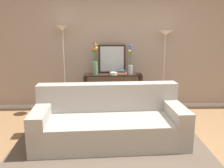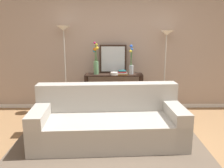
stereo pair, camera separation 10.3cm
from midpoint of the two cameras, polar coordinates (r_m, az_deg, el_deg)
name	(u,v)px [view 2 (the right image)]	position (r m, az deg, el deg)	size (l,w,h in m)	color
ground_plane	(120,154)	(3.65, 2.78, -16.19)	(16.00, 16.00, 0.02)	#9E754C
back_wall	(117,42)	(5.36, 1.71, 9.94)	(12.00, 0.15, 2.99)	white
area_rug	(108,144)	(3.86, -0.06, -14.14)	(2.95, 1.97, 0.01)	brown
couch	(108,122)	(3.89, -0.12, -9.07)	(2.38, 1.11, 0.88)	#ADA89E
console_table	(114,86)	(5.16, 0.97, -0.56)	(1.22, 0.33, 0.83)	black
floor_lamp_left	(64,45)	(5.11, -10.70, 9.04)	(0.28, 0.28, 1.83)	#B7B2A8
floor_lamp_right	(166,49)	(5.18, 13.21, 8.15)	(0.28, 0.28, 1.74)	#B7B2A8
wall_mirror	(113,59)	(5.19, 0.81, 5.94)	(0.57, 0.02, 0.61)	black
vase_tall_flowers	(96,63)	(5.06, -3.24, 5.07)	(0.12, 0.11, 0.68)	#669E6B
vase_short_flowers	(131,64)	(5.10, 5.16, 4.83)	(0.10, 0.11, 0.62)	silver
fruit_bowl	(115,73)	(5.01, 1.21, 2.51)	(0.17, 0.17, 0.06)	silver
book_stack	(122,73)	(5.02, 3.07, 2.68)	(0.20, 0.14, 0.10)	#B77F33
book_row_under_console	(97,109)	(5.31, -3.08, -5.93)	(0.26, 0.18, 0.12)	maroon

